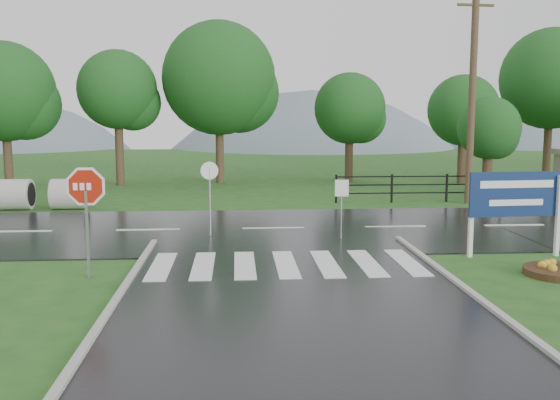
{
  "coord_description": "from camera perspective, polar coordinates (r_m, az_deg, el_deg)",
  "views": [
    {
      "loc": [
        -1.18,
        -9.77,
        3.63
      ],
      "look_at": [
        -0.07,
        6.0,
        1.5
      ],
      "focal_mm": 40.0,
      "sensor_mm": 36.0,
      "label": 1
    }
  ],
  "objects": [
    {
      "name": "estate_billboard",
      "position": [
        17.17,
        20.76,
        0.13
      ],
      "size": [
        2.53,
        0.25,
        2.22
      ],
      "color": "silver",
      "rests_on": "ground"
    },
    {
      "name": "reg_sign_small",
      "position": [
        18.31,
        5.66,
        0.32
      ],
      "size": [
        0.4,
        0.07,
        1.79
      ],
      "color": "#939399",
      "rests_on": "ground"
    },
    {
      "name": "main_road",
      "position": [
        20.14,
        -0.6,
        -2.71
      ],
      "size": [
        90.0,
        8.0,
        0.04
      ],
      "primitive_type": "cube",
      "color": "black",
      "rests_on": "ground"
    },
    {
      "name": "stop_sign",
      "position": [
        14.52,
        -17.31,
        0.34
      ],
      "size": [
        1.19,
        0.09,
        2.68
      ],
      "color": "#939399",
      "rests_on": "ground"
    },
    {
      "name": "reg_sign_round",
      "position": [
        18.79,
        -6.44,
        0.93
      ],
      "size": [
        0.53,
        0.09,
        2.28
      ],
      "color": "#939399",
      "rests_on": "ground"
    },
    {
      "name": "flower_bed",
      "position": [
        15.77,
        24.22,
        -5.88
      ],
      "size": [
        1.61,
        1.61,
        0.32
      ],
      "color": "#332111",
      "rests_on": "ground"
    },
    {
      "name": "crosswalk",
      "position": [
        15.24,
        0.54,
        -5.87
      ],
      "size": [
        6.5,
        2.8,
        0.02
      ],
      "color": "silver",
      "rests_on": "ground"
    },
    {
      "name": "utility_pole_east",
      "position": [
        27.08,
        17.16,
        9.06
      ],
      "size": [
        1.56,
        0.29,
        8.75
      ],
      "color": "#473523",
      "rests_on": "ground"
    },
    {
      "name": "fence_west",
      "position": [
        27.43,
        15.0,
        1.33
      ],
      "size": [
        9.58,
        0.08,
        1.2
      ],
      "color": "black",
      "rests_on": "ground"
    },
    {
      "name": "entrance_tree_left",
      "position": [
        29.52,
        18.56,
        6.2
      ],
      "size": [
        2.79,
        2.79,
        4.51
      ],
      "color": "#3D2B1C",
      "rests_on": "ground"
    },
    {
      "name": "hills",
      "position": [
        77.33,
        -0.44,
        -6.67
      ],
      "size": [
        102.0,
        48.0,
        48.0
      ],
      "color": "slate",
      "rests_on": "ground"
    },
    {
      "name": "ground",
      "position": [
        10.49,
        2.76,
        -12.58
      ],
      "size": [
        120.0,
        120.0,
        0.0
      ],
      "primitive_type": "plane",
      "color": "#22511B",
      "rests_on": "ground"
    },
    {
      "name": "treeline",
      "position": [
        34.04,
        -0.33,
        1.55
      ],
      "size": [
        83.2,
        5.2,
        10.0
      ],
      "color": "#154418",
      "rests_on": "ground"
    }
  ]
}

